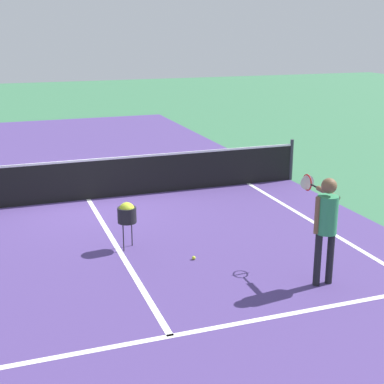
{
  "coord_description": "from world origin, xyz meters",
  "views": [
    {
      "loc": [
        -1.9,
        -12.57,
        3.87
      ],
      "look_at": [
        1.35,
        -3.43,
        1.0
      ],
      "focal_mm": 52.41,
      "sensor_mm": 36.0,
      "label": 1
    }
  ],
  "objects_px": {
    "ball_hopper": "(127,213)",
    "tennis_ball_mid_court": "(194,258)",
    "player_near": "(326,219)",
    "net": "(87,179)"
  },
  "relations": [
    {
      "from": "ball_hopper",
      "to": "tennis_ball_mid_court",
      "type": "bearing_deg",
      "value": -42.97
    },
    {
      "from": "player_near",
      "to": "tennis_ball_mid_court",
      "type": "bearing_deg",
      "value": 135.72
    },
    {
      "from": "player_near",
      "to": "ball_hopper",
      "type": "height_order",
      "value": "player_near"
    },
    {
      "from": "ball_hopper",
      "to": "tennis_ball_mid_court",
      "type": "relative_size",
      "value": 13.25
    },
    {
      "from": "player_near",
      "to": "tennis_ball_mid_court",
      "type": "distance_m",
      "value": 2.44
    },
    {
      "from": "tennis_ball_mid_court",
      "to": "ball_hopper",
      "type": "bearing_deg",
      "value": 137.03
    },
    {
      "from": "net",
      "to": "player_near",
      "type": "bearing_deg",
      "value": -64.51
    },
    {
      "from": "ball_hopper",
      "to": "player_near",
      "type": "bearing_deg",
      "value": -43.8
    },
    {
      "from": "player_near",
      "to": "ball_hopper",
      "type": "distance_m",
      "value": 3.53
    },
    {
      "from": "net",
      "to": "ball_hopper",
      "type": "xyz_separation_m",
      "value": [
        0.18,
        -3.26,
        0.18
      ]
    }
  ]
}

